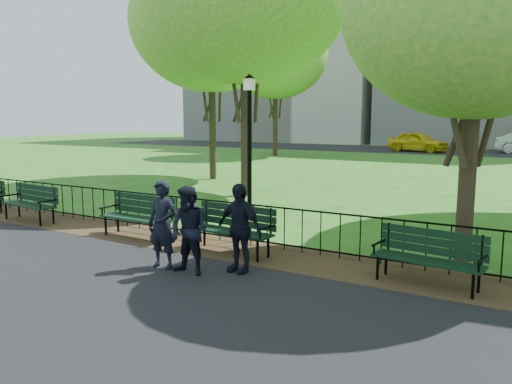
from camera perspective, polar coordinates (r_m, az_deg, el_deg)
The scene contains 18 objects.
ground at distance 8.98m, azimuth -6.20°, elevation -9.02°, with size 120.00×120.00×0.00m, color #28641A.
asphalt_path at distance 6.76m, azimuth -24.45°, elevation -15.78°, with size 60.00×9.20×0.01m, color black.
dirt_strip at distance 10.16m, azimuth -1.10°, elevation -6.79°, with size 60.00×1.60×0.01m, color #322014.
far_street at distance 42.23m, azimuth 23.63°, elevation 4.19°, with size 70.00×9.00×0.01m, color black.
iron_fence at distance 10.46m, azimuth 0.34°, elevation -3.60°, with size 24.06×0.06×1.00m.
apartment_west at distance 62.05m, azimuth 4.46°, elevation 18.09°, with size 22.00×15.00×26.00m, color beige.
park_bench_main at distance 10.09m, azimuth -4.60°, elevation -3.23°, with size 2.01×0.69×1.05m.
park_bench_left_a at distance 11.52m, azimuth -13.12°, elevation -2.18°, with size 1.87×0.62×1.05m.
park_bench_left_b at distance 14.23m, azimuth -24.22°, elevation -0.76°, with size 1.84×0.69×1.02m.
park_bench_right_a at distance 8.54m, azimuth 19.21°, elevation -6.45°, with size 1.78×0.73×0.98m.
lamppost at distance 14.19m, azimuth -0.76°, elevation 6.20°, with size 0.35×0.35×3.89m.
tree_near_e at distance 10.21m, azimuth 24.08°, elevation 19.16°, with size 4.87×4.87×6.79m.
tree_mid_w at distance 22.31m, azimuth -5.15°, elevation 18.76°, with size 6.89×6.89×9.60m.
tree_far_w at distance 35.50m, azimuth 2.25°, elevation 15.49°, with size 7.22×7.22×10.06m.
person_left at distance 9.07m, azimuth -10.66°, elevation -3.68°, with size 0.58×0.38×1.59m, color black.
person_mid at distance 8.62m, azimuth -7.64°, elevation -4.42°, with size 0.75×0.39×1.53m, color black.
person_right at distance 8.70m, azimuth -1.96°, elevation -4.12°, with size 0.92×0.38×1.57m, color black.
taxi at distance 41.27m, azimuth 18.00°, elevation 5.51°, with size 1.88×4.66×1.59m, color yellow.
Camera 1 is at (5.16, -6.83, 2.70)m, focal length 35.00 mm.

